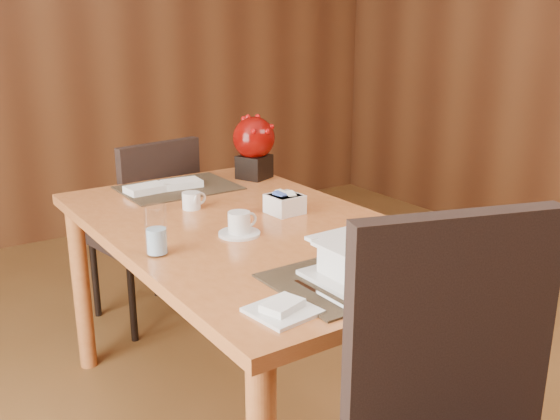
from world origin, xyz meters
TOP-DOWN VIEW (x-y plane):
  - back_wall at (0.00, 3.00)m, footprint 5.00×0.02m
  - dining_table at (0.00, 0.60)m, footprint 0.90×1.50m
  - placemat_near at (0.00, 0.05)m, footprint 0.45×0.33m
  - placemat_far at (0.00, 1.15)m, footprint 0.45×0.33m
  - soup_setting at (0.01, 0.01)m, footprint 0.28×0.28m
  - coffee_cup at (-0.08, 0.52)m, footprint 0.13×0.13m
  - water_glass at (-0.37, 0.51)m, footprint 0.08×0.08m
  - creamer_jug at (-0.08, 0.87)m, footprint 0.09×0.09m
  - sugar_caddy at (0.17, 0.63)m, footprint 0.12×0.12m
  - berry_decor at (0.35, 1.13)m, footprint 0.18×0.18m
  - napkins_far at (-0.05, 1.15)m, footprint 0.31×0.11m
  - bread_plate at (-0.28, -0.01)m, footprint 0.16×0.16m
  - far_chair at (0.01, 1.50)m, footprint 0.48×0.48m

SIDE VIEW (x-z plane):
  - far_chair at x=0.01m, z-range 0.06..0.95m
  - dining_table at x=0.00m, z-range 0.28..1.03m
  - placemat_near at x=0.00m, z-range 0.75..0.76m
  - placemat_far at x=0.00m, z-range 0.75..0.76m
  - bread_plate at x=-0.28m, z-range 0.75..0.76m
  - napkins_far at x=-0.05m, z-range 0.76..0.78m
  - creamer_jug at x=-0.08m, z-range 0.75..0.81m
  - coffee_cup at x=-0.08m, z-range 0.74..0.82m
  - sugar_caddy at x=0.17m, z-range 0.75..0.82m
  - soup_setting at x=0.01m, z-range 0.75..0.86m
  - water_glass at x=-0.37m, z-range 0.75..0.90m
  - berry_decor at x=0.35m, z-range 0.77..1.03m
  - back_wall at x=0.00m, z-range 0.00..2.80m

